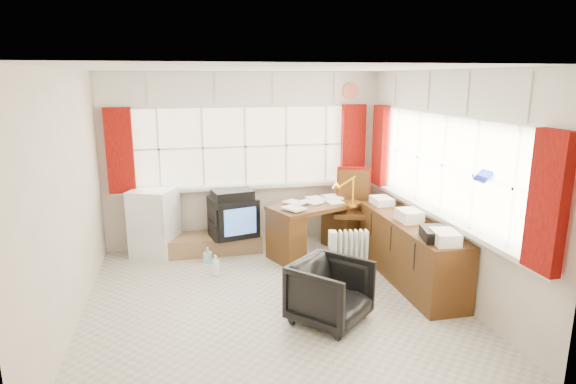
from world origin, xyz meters
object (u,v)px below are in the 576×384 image
at_px(desk, 315,227).
at_px(credenza, 409,250).
at_px(task_chair, 353,207).
at_px(mini_fridge, 155,222).
at_px(radiator, 350,260).
at_px(tv_bench, 211,243).
at_px(desk_lamp, 353,185).
at_px(crt_tv, 233,217).
at_px(office_chair, 330,292).

height_order(desk, credenza, credenza).
bearing_deg(task_chair, mini_fridge, 172.18).
bearing_deg(radiator, mini_fridge, 148.57).
xyz_separation_m(task_chair, radiator, (-0.40, -1.05, -0.37)).
xyz_separation_m(task_chair, mini_fridge, (-2.74, 0.38, -0.16)).
xyz_separation_m(desk, mini_fridge, (-2.16, 0.47, 0.06)).
bearing_deg(radiator, tv_bench, 139.11).
relative_size(desk_lamp, credenza, 0.21).
bearing_deg(desk, mini_fridge, 167.62).
xyz_separation_m(crt_tv, mini_fridge, (-1.07, 0.13, -0.05)).
height_order(radiator, credenza, credenza).
bearing_deg(mini_fridge, credenza, -27.48).
relative_size(credenza, crt_tv, 2.85).
bearing_deg(radiator, desk_lamp, 68.99).
bearing_deg(desk, desk_lamp, -26.03).
xyz_separation_m(desk_lamp, office_chair, (-0.83, -1.65, -0.70)).
xyz_separation_m(credenza, crt_tv, (-1.96, 1.45, 0.13)).
xyz_separation_m(desk, office_chair, (-0.36, -1.88, -0.08)).
xyz_separation_m(office_chair, mini_fridge, (-1.79, 2.35, 0.15)).
height_order(task_chair, radiator, task_chair).
xyz_separation_m(tv_bench, mini_fridge, (-0.76, 0.06, 0.34)).
height_order(radiator, mini_fridge, mini_fridge).
height_order(task_chair, tv_bench, task_chair).
bearing_deg(desk, credenza, -51.57).
distance_m(task_chair, mini_fridge, 2.77).
distance_m(desk, radiator, 0.98).
distance_m(desk_lamp, tv_bench, 2.16).
xyz_separation_m(desk, desk_lamp, (0.46, -0.23, 0.61)).
bearing_deg(office_chair, desk_lamp, 21.28).
bearing_deg(radiator, office_chair, -120.66).
bearing_deg(task_chair, radiator, -111.03).
height_order(desk_lamp, task_chair, task_chair).
distance_m(radiator, tv_bench, 2.10).
bearing_deg(tv_bench, crt_tv, -13.05).
bearing_deg(radiator, desk, 100.73).
relative_size(desk, mini_fridge, 1.49).
xyz_separation_m(task_chair, tv_bench, (-1.99, 0.32, -0.50)).
xyz_separation_m(radiator, mini_fridge, (-2.34, 1.43, 0.21)).
bearing_deg(tv_bench, desk, -16.51).
relative_size(task_chair, mini_fridge, 1.26).
bearing_deg(office_chair, desk, 36.87).
distance_m(desk_lamp, radiator, 1.09).
bearing_deg(task_chair, crt_tv, 171.65).
bearing_deg(mini_fridge, desk_lamp, -14.95).
distance_m(desk_lamp, office_chair, 1.97).
distance_m(task_chair, office_chair, 2.21).
xyz_separation_m(task_chair, credenza, (0.29, -1.20, -0.24)).
relative_size(office_chair, tv_bench, 0.50).
height_order(desk, mini_fridge, mini_fridge).
relative_size(desk, office_chair, 1.99).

